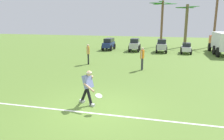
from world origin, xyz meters
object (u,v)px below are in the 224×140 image
object	(u,v)px
frisbee_thrower	(88,86)
parked_car_slot_a	(109,44)
frisbee_in_flight	(99,96)
palm_tree_right_of_centre	(216,12)
box_truck	(220,42)
teammate_near_sideline	(142,57)
parked_car_slot_b	(135,44)
palm_tree_far_left	(162,18)
teammate_midfield	(88,52)
parked_car_slot_c	(161,45)
parked_car_slot_d	(186,48)
palm_tree_left_of_centre	(186,22)

from	to	relation	value
frisbee_thrower	parked_car_slot_a	xyz separation A→B (m)	(-4.00, 16.54, -0.08)
frisbee_in_flight	parked_car_slot_a	xyz separation A→B (m)	(-4.65, 17.11, 0.10)
parked_car_slot_a	palm_tree_right_of_centre	bearing A→B (deg)	29.82
parked_car_slot_a	box_truck	xyz separation A→B (m)	(11.78, 0.01, 0.51)
frisbee_in_flight	parked_car_slot_a	distance (m)	17.73
teammate_near_sideline	parked_car_slot_a	world-z (taller)	teammate_near_sideline
parked_car_slot_b	palm_tree_far_left	world-z (taller)	palm_tree_far_left
teammate_midfield	parked_car_slot_b	xyz separation A→B (m)	(2.19, 8.44, -0.20)
parked_car_slot_c	palm_tree_far_left	world-z (taller)	palm_tree_far_left
parked_car_slot_a	parked_car_slot_d	world-z (taller)	parked_car_slot_a
teammate_near_sideline	palm_tree_left_of_centre	distance (m)	15.94
box_truck	parked_car_slot_d	bearing A→B (deg)	-170.52
frisbee_in_flight	parked_car_slot_c	world-z (taller)	parked_car_slot_c
palm_tree_right_of_centre	teammate_midfield	bearing A→B (deg)	-125.93
box_truck	palm_tree_left_of_centre	xyz separation A→B (m)	(-3.12, 5.80, 1.92)
teammate_midfield	palm_tree_right_of_centre	world-z (taller)	palm_tree_right_of_centre
parked_car_slot_a	frisbee_thrower	bearing A→B (deg)	-76.41
palm_tree_right_of_centre	frisbee_thrower	bearing A→B (deg)	-109.33
frisbee_in_flight	palm_tree_far_left	size ratio (longest dim) A/B	0.06
teammate_near_sideline	parked_car_slot_b	distance (m)	9.59
parked_car_slot_d	box_truck	xyz separation A→B (m)	(3.26, 0.54, 0.67)
palm_tree_right_of_centre	palm_tree_left_of_centre	bearing A→B (deg)	-161.38
palm_tree_right_of_centre	parked_car_slot_c	bearing A→B (deg)	-130.42
teammate_midfield	parked_car_slot_a	xyz separation A→B (m)	(-0.89, 8.68, -0.22)
palm_tree_far_left	teammate_midfield	bearing A→B (deg)	-108.81
teammate_midfield	parked_car_slot_d	world-z (taller)	teammate_midfield
teammate_midfield	palm_tree_right_of_centre	size ratio (longest dim) A/B	0.21
parked_car_slot_d	parked_car_slot_c	bearing A→B (deg)	175.43
frisbee_thrower	palm_tree_far_left	world-z (taller)	palm_tree_far_left
box_truck	frisbee_in_flight	bearing A→B (deg)	-112.58
palm_tree_left_of_centre	palm_tree_right_of_centre	xyz separation A→B (m)	(3.61, 1.22, 1.28)
parked_car_slot_c	box_truck	distance (m)	5.81
parked_car_slot_d	palm_tree_left_of_centre	size ratio (longest dim) A/B	0.41
teammate_near_sideline	parked_car_slot_c	world-z (taller)	teammate_near_sideline
parked_car_slot_c	palm_tree_right_of_centre	distance (m)	10.35
teammate_midfield	parked_car_slot_d	xyz separation A→B (m)	(7.63, 8.15, -0.38)
parked_car_slot_a	parked_car_slot_c	size ratio (longest dim) A/B	1.01
teammate_near_sideline	teammate_midfield	world-z (taller)	same
frisbee_in_flight	parked_car_slot_d	xyz separation A→B (m)	(3.87, 16.58, -0.06)
frisbee_thrower	palm_tree_left_of_centre	world-z (taller)	palm_tree_left_of_centre
parked_car_slot_b	palm_tree_far_left	xyz separation A→B (m)	(2.56, 5.50, 2.96)
frisbee_thrower	parked_car_slot_c	xyz separation A→B (m)	(2.00, 16.21, -0.06)
parked_car_slot_b	palm_tree_left_of_centre	bearing A→B (deg)	47.33
palm_tree_left_of_centre	frisbee_thrower	bearing A→B (deg)	-101.77
teammate_midfield	box_truck	distance (m)	13.94
parked_car_slot_a	frisbee_in_flight	bearing A→B (deg)	-74.79
frisbee_in_flight	palm_tree_right_of_centre	bearing A→B (deg)	72.50
frisbee_thrower	parked_car_slot_c	world-z (taller)	frisbee_thrower
frisbee_thrower	box_truck	xyz separation A→B (m)	(7.78, 16.56, 0.43)
palm_tree_far_left	palm_tree_right_of_centre	size ratio (longest dim) A/B	0.78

